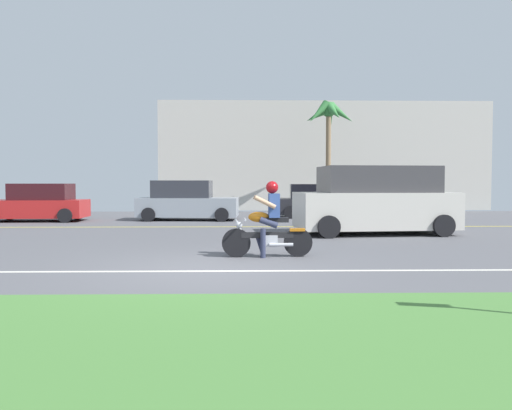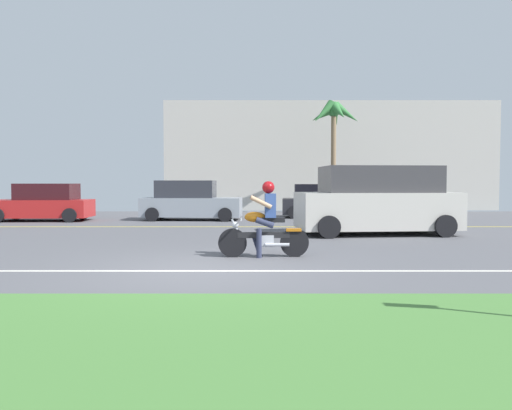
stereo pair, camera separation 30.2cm
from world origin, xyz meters
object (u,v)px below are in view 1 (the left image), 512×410
parked_car_0 (38,204)px  palm_tree_0 (328,120)px  suv_nearby (376,201)px  parked_car_2 (317,202)px  parked_car_1 (187,202)px  motorcyclist (268,225)px

parked_car_0 → palm_tree_0: palm_tree_0 is taller
suv_nearby → palm_tree_0: bearing=88.4°
parked_car_2 → parked_car_0: bearing=-170.1°
parked_car_1 → palm_tree_0: size_ratio=0.73×
suv_nearby → parked_car_2: size_ratio=1.34×
motorcyclist → parked_car_2: 12.15m
parked_car_1 → suv_nearby: bearing=-41.7°
parked_car_2 → palm_tree_0: (1.00, 3.05, 4.04)m
suv_nearby → parked_car_1: 8.57m
motorcyclist → parked_car_2: size_ratio=0.51×
parked_car_0 → palm_tree_0: bearing=22.0°
suv_nearby → parked_car_1: bearing=138.3°
suv_nearby → parked_car_1: (-6.40, 5.70, -0.23)m
parked_car_0 → parked_car_2: (11.60, 2.03, -0.01)m
parked_car_2 → suv_nearby: bearing=-84.3°
motorcyclist → parked_car_2: (2.76, 11.84, 0.03)m
palm_tree_0 → parked_car_0: bearing=-158.0°
parked_car_0 → parked_car_1: size_ratio=0.94×
parked_car_0 → parked_car_2: size_ratio=1.06×
suv_nearby → parked_car_0: 13.37m
motorcyclist → parked_car_1: parked_car_1 is taller
suv_nearby → parked_car_0: (-12.32, 5.20, -0.28)m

